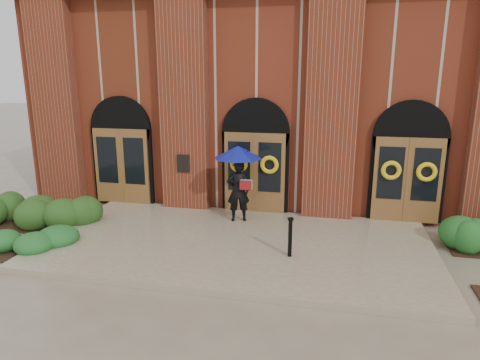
# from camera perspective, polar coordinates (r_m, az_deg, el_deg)

# --- Properties ---
(ground) EXTENTS (90.00, 90.00, 0.00)m
(ground) POSITION_cam_1_polar(r_m,az_deg,el_deg) (11.23, -0.63, -9.13)
(ground) COLOR gray
(ground) RESTS_ON ground
(landing) EXTENTS (10.00, 5.30, 0.15)m
(landing) POSITION_cam_1_polar(r_m,az_deg,el_deg) (11.34, -0.46, -8.49)
(landing) COLOR tan
(landing) RESTS_ON ground
(church_building) EXTENTS (16.20, 12.53, 7.00)m
(church_building) POSITION_cam_1_polar(r_m,az_deg,el_deg) (19.00, 5.37, 11.31)
(church_building) COLOR maroon
(church_building) RESTS_ON ground
(man_with_umbrella) EXTENTS (1.78, 1.78, 2.25)m
(man_with_umbrella) POSITION_cam_1_polar(r_m,az_deg,el_deg) (12.37, -0.23, 1.50)
(man_with_umbrella) COLOR black
(man_with_umbrella) RESTS_ON landing
(metal_post) EXTENTS (0.16, 0.16, 0.96)m
(metal_post) POSITION_cam_1_polar(r_m,az_deg,el_deg) (10.32, 6.69, -7.48)
(metal_post) COLOR black
(metal_post) RESTS_ON landing
(hedge_wall_left) EXTENTS (3.28, 1.31, 0.84)m
(hedge_wall_left) POSITION_cam_1_polar(r_m,az_deg,el_deg) (13.97, -24.59, -3.87)
(hedge_wall_left) COLOR #224416
(hedge_wall_left) RESTS_ON ground
(hedge_front_left) EXTENTS (1.48, 1.27, 0.52)m
(hedge_front_left) POSITION_cam_1_polar(r_m,az_deg,el_deg) (12.20, -26.42, -7.43)
(hedge_front_left) COLOR #1D5521
(hedge_front_left) RESTS_ON ground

